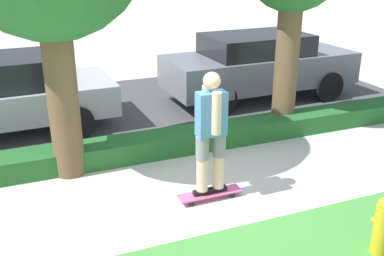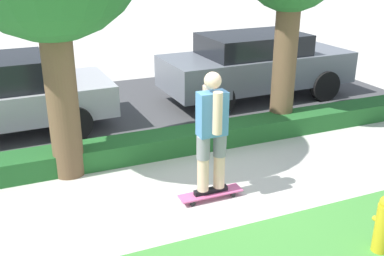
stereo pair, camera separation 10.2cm
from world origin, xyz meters
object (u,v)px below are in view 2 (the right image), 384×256
Objects in this scene: skateboard at (211,194)px; skater_person at (212,131)px; parked_car_middle at (256,64)px; fire_hydrant at (383,224)px.

skater_person reaches higher than skateboard.
skater_person reaches higher than parked_car_middle.
parked_car_middle reaches higher than skateboard.
parked_car_middle is (3.07, 4.02, 0.77)m from skateboard.
parked_car_middle is at bearing 73.83° from fire_hydrant.
parked_car_middle is (3.07, 4.02, -0.21)m from skater_person.
parked_car_middle reaches higher than fire_hydrant.
skater_person is (0.00, -0.00, 0.98)m from skateboard.
fire_hydrant is at bearing -54.93° from skateboard.
skateboard is at bearing 125.07° from fire_hydrant.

